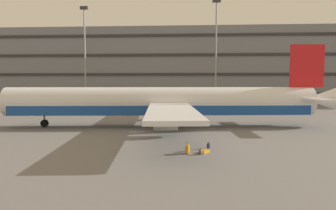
{
  "coord_description": "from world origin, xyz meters",
  "views": [
    {
      "loc": [
        8.21,
        -37.03,
        5.61
      ],
      "look_at": [
        6.16,
        -4.93,
        3.0
      ],
      "focal_mm": 32.18,
      "sensor_mm": 36.0,
      "label": 1
    }
  ],
  "objects_px": {
    "suitcase_purple": "(187,149)",
    "backpack_scuffed": "(201,152)",
    "backpack_black": "(208,146)",
    "backpack_teal": "(187,149)",
    "suitcase_silver": "(205,151)",
    "airliner": "(164,103)"
  },
  "relations": [
    {
      "from": "backpack_scuffed",
      "to": "backpack_black",
      "type": "relative_size",
      "value": 0.81
    },
    {
      "from": "suitcase_purple",
      "to": "suitcase_silver",
      "type": "relative_size",
      "value": 1.01
    },
    {
      "from": "suitcase_silver",
      "to": "backpack_teal",
      "type": "height_order",
      "value": "backpack_teal"
    },
    {
      "from": "suitcase_purple",
      "to": "backpack_scuffed",
      "type": "bearing_deg",
      "value": -13.63
    },
    {
      "from": "backpack_scuffed",
      "to": "backpack_black",
      "type": "bearing_deg",
      "value": 71.49
    },
    {
      "from": "airliner",
      "to": "backpack_black",
      "type": "xyz_separation_m",
      "value": [
        4.58,
        -11.79,
        -2.66
      ]
    },
    {
      "from": "backpack_teal",
      "to": "backpack_black",
      "type": "xyz_separation_m",
      "value": [
        1.75,
        1.17,
        0.03
      ]
    },
    {
      "from": "suitcase_purple",
      "to": "backpack_scuffed",
      "type": "height_order",
      "value": "suitcase_purple"
    },
    {
      "from": "airliner",
      "to": "backpack_scuffed",
      "type": "bearing_deg",
      "value": -74.35
    },
    {
      "from": "suitcase_silver",
      "to": "backpack_scuffed",
      "type": "height_order",
      "value": "backpack_scuffed"
    },
    {
      "from": "suitcase_purple",
      "to": "backpack_scuffed",
      "type": "distance_m",
      "value": 1.06
    },
    {
      "from": "suitcase_silver",
      "to": "backpack_scuffed",
      "type": "xyz_separation_m",
      "value": [
        -0.32,
        -0.62,
        0.07
      ]
    },
    {
      "from": "suitcase_purple",
      "to": "suitcase_silver",
      "type": "height_order",
      "value": "suitcase_purple"
    },
    {
      "from": "backpack_black",
      "to": "suitcase_purple",
      "type": "bearing_deg",
      "value": -133.15
    },
    {
      "from": "backpack_teal",
      "to": "backpack_black",
      "type": "bearing_deg",
      "value": 33.69
    },
    {
      "from": "airliner",
      "to": "backpack_scuffed",
      "type": "height_order",
      "value": "airliner"
    },
    {
      "from": "backpack_scuffed",
      "to": "backpack_teal",
      "type": "bearing_deg",
      "value": 139.37
    },
    {
      "from": "backpack_teal",
      "to": "suitcase_silver",
      "type": "bearing_deg",
      "value": -11.87
    },
    {
      "from": "backpack_teal",
      "to": "backpack_black",
      "type": "distance_m",
      "value": 2.11
    },
    {
      "from": "backpack_teal",
      "to": "backpack_scuffed",
      "type": "distance_m",
      "value": 1.39
    },
    {
      "from": "suitcase_purple",
      "to": "backpack_teal",
      "type": "height_order",
      "value": "suitcase_purple"
    },
    {
      "from": "suitcase_silver",
      "to": "suitcase_purple",
      "type": "bearing_deg",
      "value": -164.53
    }
  ]
}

